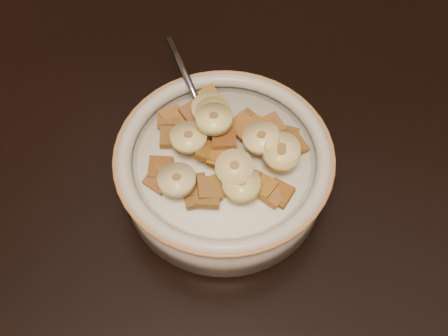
% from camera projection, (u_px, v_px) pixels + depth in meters
% --- Properties ---
extents(table, '(1.40, 0.90, 0.04)m').
position_uv_depth(table, '(333.00, 152.00, 0.57)').
color(table, black).
rests_on(table, floor).
extents(cereal_bowl, '(0.18, 0.18, 0.04)m').
position_uv_depth(cereal_bowl, '(224.00, 173.00, 0.50)').
color(cereal_bowl, silver).
rests_on(cereal_bowl, table).
extents(milk, '(0.15, 0.15, 0.00)m').
position_uv_depth(milk, '(224.00, 160.00, 0.49)').
color(milk, white).
rests_on(milk, cereal_bowl).
extents(spoon, '(0.05, 0.05, 0.01)m').
position_uv_depth(spoon, '(211.00, 132.00, 0.50)').
color(spoon, gray).
rests_on(spoon, cereal_bowl).
extents(cereal_square_0, '(0.03, 0.03, 0.01)m').
position_uv_depth(cereal_square_0, '(194.00, 186.00, 0.46)').
color(cereal_square_0, brown).
rests_on(cereal_square_0, milk).
extents(cereal_square_1, '(0.02, 0.02, 0.01)m').
position_uv_depth(cereal_square_1, '(246.00, 178.00, 0.46)').
color(cereal_square_1, brown).
rests_on(cereal_square_1, milk).
extents(cereal_square_2, '(0.03, 0.03, 0.01)m').
position_uv_depth(cereal_square_2, '(207.00, 196.00, 0.45)').
color(cereal_square_2, brown).
rests_on(cereal_square_2, milk).
extents(cereal_square_3, '(0.02, 0.02, 0.01)m').
position_uv_depth(cereal_square_3, '(222.00, 157.00, 0.46)').
color(cereal_square_3, brown).
rests_on(cereal_square_3, milk).
extents(cereal_square_4, '(0.03, 0.03, 0.01)m').
position_uv_depth(cereal_square_4, '(294.00, 145.00, 0.49)').
color(cereal_square_4, brown).
rests_on(cereal_square_4, milk).
extents(cereal_square_5, '(0.03, 0.03, 0.01)m').
position_uv_depth(cereal_square_5, '(173.00, 117.00, 0.50)').
color(cereal_square_5, olive).
rests_on(cereal_square_5, milk).
extents(cereal_square_6, '(0.03, 0.03, 0.01)m').
position_uv_depth(cereal_square_6, '(214.00, 118.00, 0.50)').
color(cereal_square_6, brown).
rests_on(cereal_square_6, milk).
extents(cereal_square_7, '(0.02, 0.02, 0.01)m').
position_uv_depth(cereal_square_7, '(279.00, 193.00, 0.46)').
color(cereal_square_7, brown).
rests_on(cereal_square_7, milk).
extents(cereal_square_8, '(0.03, 0.03, 0.01)m').
position_uv_depth(cereal_square_8, '(234.00, 178.00, 0.46)').
color(cereal_square_8, brown).
rests_on(cereal_square_8, milk).
extents(cereal_square_9, '(0.03, 0.03, 0.01)m').
position_uv_depth(cereal_square_9, '(209.00, 188.00, 0.45)').
color(cereal_square_9, brown).
rests_on(cereal_square_9, milk).
extents(cereal_square_10, '(0.02, 0.02, 0.01)m').
position_uv_depth(cereal_square_10, '(209.00, 152.00, 0.47)').
color(cereal_square_10, '#8A5916').
rests_on(cereal_square_10, milk).
extents(cereal_square_11, '(0.03, 0.03, 0.01)m').
position_uv_depth(cereal_square_11, '(224.00, 140.00, 0.47)').
color(cereal_square_11, brown).
rests_on(cereal_square_11, milk).
extents(cereal_square_12, '(0.03, 0.03, 0.01)m').
position_uv_depth(cereal_square_12, '(193.00, 112.00, 0.50)').
color(cereal_square_12, '#9C6238').
rests_on(cereal_square_12, milk).
extents(cereal_square_13, '(0.03, 0.03, 0.01)m').
position_uv_depth(cereal_square_13, '(267.00, 142.00, 0.48)').
color(cereal_square_13, brown).
rests_on(cereal_square_13, milk).
extents(cereal_square_14, '(0.03, 0.03, 0.01)m').
position_uv_depth(cereal_square_14, '(242.00, 126.00, 0.49)').
color(cereal_square_14, brown).
rests_on(cereal_square_14, milk).
extents(cereal_square_15, '(0.02, 0.03, 0.01)m').
position_uv_depth(cereal_square_15, '(159.00, 180.00, 0.47)').
color(cereal_square_15, brown).
rests_on(cereal_square_15, milk).
extents(cereal_square_16, '(0.03, 0.03, 0.01)m').
position_uv_depth(cereal_square_16, '(271.00, 126.00, 0.50)').
color(cereal_square_16, brown).
rests_on(cereal_square_16, milk).
extents(cereal_square_17, '(0.03, 0.03, 0.01)m').
position_uv_depth(cereal_square_17, '(161.00, 168.00, 0.47)').
color(cereal_square_17, brown).
rests_on(cereal_square_17, milk).
extents(cereal_square_18, '(0.02, 0.02, 0.01)m').
position_uv_depth(cereal_square_18, '(263.00, 186.00, 0.46)').
color(cereal_square_18, '#9C6C21').
rests_on(cereal_square_18, milk).
extents(cereal_square_19, '(0.03, 0.03, 0.01)m').
position_uv_depth(cereal_square_19, '(197.00, 195.00, 0.45)').
color(cereal_square_19, brown).
rests_on(cereal_square_19, milk).
extents(cereal_square_20, '(0.02, 0.02, 0.01)m').
position_uv_depth(cereal_square_20, '(272.00, 193.00, 0.46)').
color(cereal_square_20, brown).
rests_on(cereal_square_20, milk).
extents(cereal_square_21, '(0.02, 0.02, 0.01)m').
position_uv_depth(cereal_square_21, '(261.00, 127.00, 0.49)').
color(cereal_square_21, olive).
rests_on(cereal_square_21, milk).
extents(cereal_square_22, '(0.03, 0.03, 0.01)m').
position_uv_depth(cereal_square_22, '(209.00, 98.00, 0.51)').
color(cereal_square_22, '#915F30').
rests_on(cereal_square_22, milk).
extents(cereal_square_23, '(0.03, 0.03, 0.01)m').
position_uv_depth(cereal_square_23, '(248.00, 123.00, 0.49)').
color(cereal_square_23, brown).
rests_on(cereal_square_23, milk).
extents(cereal_square_24, '(0.03, 0.03, 0.01)m').
position_uv_depth(cereal_square_24, '(172.00, 137.00, 0.49)').
color(cereal_square_24, brown).
rests_on(cereal_square_24, milk).
extents(cereal_square_25, '(0.03, 0.03, 0.01)m').
position_uv_depth(cereal_square_25, '(169.00, 119.00, 0.50)').
color(cereal_square_25, '#9D6032').
rests_on(cereal_square_25, milk).
extents(cereal_square_26, '(0.03, 0.03, 0.01)m').
position_uv_depth(cereal_square_26, '(223.00, 184.00, 0.46)').
color(cereal_square_26, brown).
rests_on(cereal_square_26, milk).
extents(cereal_square_27, '(0.02, 0.02, 0.01)m').
position_uv_depth(cereal_square_27, '(287.00, 136.00, 0.49)').
color(cereal_square_27, brown).
rests_on(cereal_square_27, milk).
extents(banana_slice_0, '(0.04, 0.04, 0.02)m').
position_uv_depth(banana_slice_0, '(234.00, 168.00, 0.45)').
color(banana_slice_0, '#EAD07D').
rests_on(banana_slice_0, milk).
extents(banana_slice_1, '(0.04, 0.04, 0.02)m').
position_uv_depth(banana_slice_1, '(177.00, 180.00, 0.45)').
color(banana_slice_1, '#CCBD88').
rests_on(banana_slice_1, milk).
extents(banana_slice_2, '(0.04, 0.04, 0.01)m').
position_uv_depth(banana_slice_2, '(281.00, 150.00, 0.46)').
color(banana_slice_2, '#FBE29B').
rests_on(banana_slice_2, milk).
extents(banana_slice_3, '(0.04, 0.04, 0.01)m').
position_uv_depth(banana_slice_3, '(241.00, 185.00, 0.45)').
color(banana_slice_3, '#E8D575').
rests_on(banana_slice_3, milk).
extents(banana_slice_4, '(0.03, 0.03, 0.01)m').
position_uv_depth(banana_slice_4, '(213.00, 114.00, 0.48)').
color(banana_slice_4, '#E8CF75').
rests_on(banana_slice_4, milk).
extents(banana_slice_5, '(0.04, 0.04, 0.01)m').
position_uv_depth(banana_slice_5, '(281.00, 154.00, 0.46)').
color(banana_slice_5, tan).
rests_on(banana_slice_5, milk).
extents(banana_slice_6, '(0.04, 0.04, 0.01)m').
position_uv_depth(banana_slice_6, '(189.00, 138.00, 0.47)').
color(banana_slice_6, beige).
rests_on(banana_slice_6, milk).
extents(banana_slice_7, '(0.03, 0.03, 0.01)m').
position_uv_depth(banana_slice_7, '(210.00, 109.00, 0.48)').
color(banana_slice_7, '#FAECA8').
rests_on(banana_slice_7, milk).
extents(banana_slice_8, '(0.04, 0.04, 0.02)m').
position_uv_depth(banana_slice_8, '(214.00, 119.00, 0.46)').
color(banana_slice_8, '#EDE192').
rests_on(banana_slice_8, milk).
extents(banana_slice_9, '(0.04, 0.04, 0.02)m').
position_uv_depth(banana_slice_9, '(261.00, 138.00, 0.47)').
color(banana_slice_9, '#FCE28F').
rests_on(banana_slice_9, milk).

